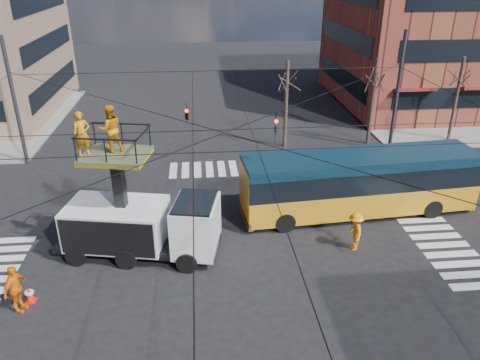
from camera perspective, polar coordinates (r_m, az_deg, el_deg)
name	(u,v)px	position (r m, az deg, el deg)	size (l,w,h in m)	color
ground	(226,262)	(20.57, -1.70, -9.91)	(120.00, 120.00, 0.00)	black
sidewalk_ne	(449,109)	(45.28, 24.15, 7.92)	(18.00, 18.00, 0.12)	slate
crosswalks	(226,261)	(20.57, -1.71, -9.89)	(22.40, 22.40, 0.02)	silver
building_ne	(458,22)	(47.04, 25.06, 17.09)	(20.06, 16.06, 14.00)	maroon
overhead_network	(222,167)	(18.81, -2.17, 1.54)	(24.24, 24.24, 8.00)	#2D2D30
tree_a	(287,81)	(31.72, 5.76, 11.94)	(2.00, 2.00, 6.00)	#382B21
tree_b	(375,79)	(33.37, 16.16, 11.76)	(2.00, 2.00, 6.00)	#382B21
tree_c	(460,77)	(35.96, 25.29, 11.29)	(2.00, 2.00, 6.00)	#382B21
utility_truck	(140,211)	(20.46, -12.09, -3.70)	(7.32, 3.74, 6.69)	black
city_bus	(359,182)	(24.25, 14.31, -0.27)	(12.01, 3.57, 3.20)	orange
traffic_cone	(30,294)	(19.98, -24.27, -12.60)	(0.36, 0.36, 0.64)	red
worker_ground	(15,289)	(19.31, -25.71, -11.91)	(1.15, 0.48, 1.95)	orange
flagger	(355,231)	(21.53, 13.84, -6.11)	(1.17, 0.67, 1.82)	orange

